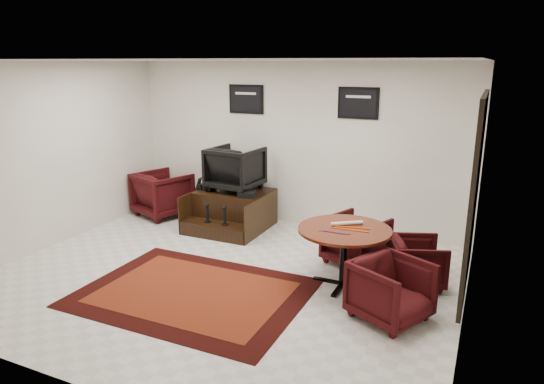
{
  "coord_description": "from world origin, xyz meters",
  "views": [
    {
      "loc": [
        3.08,
        -5.15,
        2.78
      ],
      "look_at": [
        0.32,
        0.9,
        0.99
      ],
      "focal_mm": 32.0,
      "sensor_mm": 36.0,
      "label": 1
    }
  ],
  "objects": [
    {
      "name": "table_chair_window",
      "position": [
        2.38,
        0.84,
        0.34
      ],
      "size": [
        0.81,
        0.83,
        0.67
      ],
      "primitive_type": "imported",
      "rotation": [
        0.0,
        0.0,
        1.93
      ],
      "color": "black",
      "rests_on": "ground"
    },
    {
      "name": "paper_roll",
      "position": [
        1.52,
        0.57,
        0.79
      ],
      "size": [
        0.37,
        0.28,
        0.05
      ],
      "primitive_type": "cylinder",
      "rotation": [
        0.0,
        1.57,
        0.61
      ],
      "color": "silver",
      "rests_on": "meeting_table"
    },
    {
      "name": "umbrella_black",
      "position": [
        -1.58,
        1.74,
        0.43
      ],
      "size": [
        0.32,
        0.12,
        0.87
      ],
      "primitive_type": null,
      "color": "black",
      "rests_on": "ground"
    },
    {
      "name": "meeting_table",
      "position": [
        1.53,
        0.43,
        0.67
      ],
      "size": [
        1.17,
        1.17,
        0.77
      ],
      "color": "#411309",
      "rests_on": "ground"
    },
    {
      "name": "umbrella_hooked",
      "position": [
        -1.6,
        1.83,
        0.43
      ],
      "size": [
        0.32,
        0.12,
        0.86
      ],
      "primitive_type": null,
      "color": "black",
      "rests_on": "ground"
    },
    {
      "name": "table_clutter",
      "position": [
        1.58,
        0.39,
        0.77
      ],
      "size": [
        0.57,
        0.34,
        0.01
      ],
      "color": "#EB530D",
      "rests_on": "meeting_table"
    },
    {
      "name": "room_shell",
      "position": [
        0.41,
        0.12,
        1.79
      ],
      "size": [
        6.02,
        5.02,
        2.81
      ],
      "color": "white",
      "rests_on": "ground"
    },
    {
      "name": "table_chair_back",
      "position": [
        1.49,
        1.2,
        0.38
      ],
      "size": [
        0.94,
        0.92,
        0.76
      ],
      "primitive_type": "imported",
      "rotation": [
        0.0,
        0.0,
        2.77
      ],
      "color": "black",
      "rests_on": "ground"
    },
    {
      "name": "shoes_pair",
      "position": [
        -1.35,
        1.81,
        0.68
      ],
      "size": [
        0.27,
        0.3,
        0.09
      ],
      "color": "black",
      "rests_on": "shine_podium"
    },
    {
      "name": "polish_kit",
      "position": [
        -0.46,
        1.64,
        0.68
      ],
      "size": [
        0.3,
        0.22,
        0.1
      ],
      "primitive_type": "cube",
      "rotation": [
        0.0,
        0.0,
        0.12
      ],
      "color": "black",
      "rests_on": "shine_podium"
    },
    {
      "name": "shine_chair",
      "position": [
        -0.86,
        1.97,
        1.05
      ],
      "size": [
        0.87,
        0.82,
        0.84
      ],
      "primitive_type": "imported",
      "rotation": [
        0.0,
        0.0,
        3.06
      ],
      "color": "black",
      "rests_on": "shine_podium"
    },
    {
      "name": "armchair_side",
      "position": [
        -2.37,
        1.89,
        0.45
      ],
      "size": [
        1.1,
        1.07,
        0.9
      ],
      "primitive_type": "imported",
      "rotation": [
        0.0,
        0.0,
        2.8
      ],
      "color": "black",
      "rests_on": "ground"
    },
    {
      "name": "area_rug",
      "position": [
        -0.09,
        -0.56,
        0.01
      ],
      "size": [
        2.74,
        2.06,
        0.01
      ],
      "color": "black",
      "rests_on": "ground"
    },
    {
      "name": "ground",
      "position": [
        0.0,
        0.0,
        0.0
      ],
      "size": [
        6.0,
        6.0,
        0.0
      ],
      "primitive_type": "plane",
      "color": "beige",
      "rests_on": "ground"
    },
    {
      "name": "shine_podium",
      "position": [
        -0.86,
        1.84,
        0.29
      ],
      "size": [
        1.23,
        1.27,
        0.63
      ],
      "color": "black",
      "rests_on": "ground"
    },
    {
      "name": "table_chair_corner",
      "position": [
        2.25,
        -0.18,
        0.38
      ],
      "size": [
        0.94,
        0.96,
        0.76
      ],
      "primitive_type": "imported",
      "rotation": [
        0.0,
        0.0,
        1.11
      ],
      "color": "black",
      "rests_on": "ground"
    }
  ]
}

